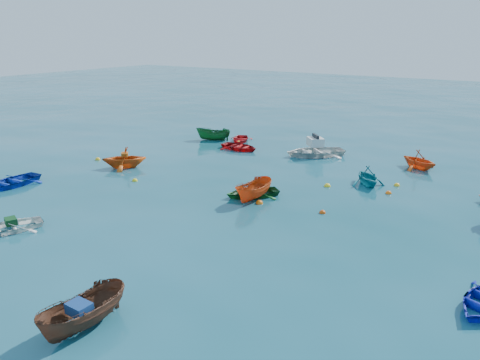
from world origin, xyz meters
The scene contains 25 objects.
ground centered at (0.00, 0.00, 0.00)m, with size 160.00×160.00×0.00m, color #0A454E.
dinghy_blue_sw centered at (-11.48, -2.35, 0.00)m, with size 2.42×3.39×0.70m, color #0D2CA7.
dinghy_white_near centered at (-5.35, -6.29, 0.00)m, with size 2.05×2.87×0.60m, color white.
sampan_brown_mid centered at (3.66, -9.29, 0.00)m, with size 1.20×3.18×1.23m, color #57311F.
dinghy_orange_w centered at (-8.77, 4.11, 0.00)m, with size 2.49×2.89×1.52m, color #DA5814.
dinghy_green_e centered at (1.51, 3.94, 0.00)m, with size 2.15×3.01×0.62m, color #135420.
dinghy_cyan_se centered at (6.23, 9.47, 0.00)m, with size 2.05×2.38×1.25m, color teal.
dinghy_red_nw centered at (-5.05, 12.60, 0.00)m, with size 2.25×3.14×0.65m, color #B20E11.
sampan_orange_n centered at (1.88, 3.55, 0.00)m, with size 1.15×3.05×1.18m, color #CA4613.
dinghy_red_far centered at (-6.58, 15.02, 0.00)m, with size 1.93×2.70×0.56m, color red.
dinghy_orange_far centered at (7.93, 14.80, 0.00)m, with size 2.24×2.60×1.37m, color #E95315.
sampan_green_far centered at (-8.74, 14.14, 0.00)m, with size 1.10×2.92×1.13m, color #125022.
motorboat_white centered at (0.65, 14.11, 0.00)m, with size 3.12×4.36×1.50m, color silver.
tarp_green_a centered at (-5.31, -6.19, 0.45)m, with size 0.62×0.47×0.30m, color #10401B.
tarp_blue_a centered at (3.66, -9.44, 0.79)m, with size 0.71×0.54×0.35m, color navy.
tarp_orange_a centered at (-8.74, 4.14, 0.90)m, with size 0.56×0.43×0.27m, color #CF5D15.
buoy_ye_a centered at (-5.99, 2.30, 0.00)m, with size 0.34×0.34×0.34m, color yellow.
buoy_or_b centered at (5.86, 3.73, 0.00)m, with size 0.33×0.33×0.33m, color #CE470B.
buoy_ye_b centered at (-11.86, 4.41, 0.00)m, with size 0.38×0.38×0.38m, color gold.
buoy_or_c centered at (-10.47, 4.94, 0.00)m, with size 0.38×0.38×0.38m, color orange.
buoy_ye_c centered at (4.35, 7.86, 0.00)m, with size 0.39×0.39×0.39m, color yellow.
buoy_or_d centered at (2.46, 3.15, 0.00)m, with size 0.39×0.39×0.39m, color orange.
buoy_ye_d centered at (-6.33, 14.41, 0.00)m, with size 0.39×0.39×0.39m, color gold.
buoy_or_e centered at (7.78, 8.57, 0.00)m, with size 0.34×0.34×0.34m, color #FF640D.
buoy_ye_e centered at (7.77, 10.26, 0.00)m, with size 0.35×0.35×0.35m, color yellow.
Camera 1 is at (14.52, -17.05, 8.81)m, focal length 35.00 mm.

